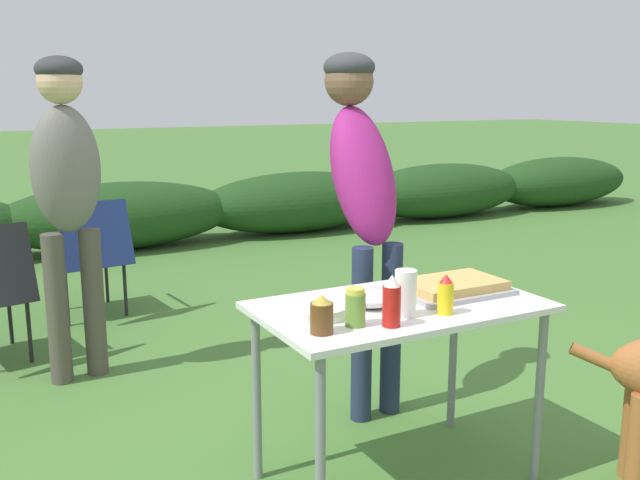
% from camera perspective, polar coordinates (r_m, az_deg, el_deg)
% --- Properties ---
extents(ground_plane, '(60.00, 60.00, 0.00)m').
position_cam_1_polar(ground_plane, '(3.07, 6.06, -18.43)').
color(ground_plane, '#477533').
extents(shrub_hedge, '(14.40, 0.90, 0.67)m').
position_cam_1_polar(shrub_hedge, '(7.37, -15.78, 1.88)').
color(shrub_hedge, '#1E4219').
rests_on(shrub_hedge, ground).
extents(folding_table, '(1.10, 0.64, 0.74)m').
position_cam_1_polar(folding_table, '(2.79, 6.36, -6.58)').
color(folding_table, white).
rests_on(folding_table, ground).
extents(food_tray, '(0.44, 0.30, 0.06)m').
position_cam_1_polar(food_tray, '(2.93, 10.57, -3.72)').
color(food_tray, '#9E9EA3').
rests_on(food_tray, folding_table).
extents(plate_stack, '(0.25, 0.25, 0.04)m').
position_cam_1_polar(plate_stack, '(2.61, -0.35, -5.61)').
color(plate_stack, white).
rests_on(plate_stack, folding_table).
extents(mixing_bowl, '(0.19, 0.19, 0.07)m').
position_cam_1_polar(mixing_bowl, '(2.72, 4.09, -4.61)').
color(mixing_bowl, silver).
rests_on(mixing_bowl, folding_table).
extents(paper_cup_stack, '(0.08, 0.08, 0.17)m').
position_cam_1_polar(paper_cup_stack, '(2.60, 6.86, -4.26)').
color(paper_cup_stack, white).
rests_on(paper_cup_stack, folding_table).
extents(beer_bottle, '(0.08, 0.08, 0.13)m').
position_cam_1_polar(beer_bottle, '(2.41, 0.13, -6.02)').
color(beer_bottle, brown).
rests_on(beer_bottle, folding_table).
extents(mustard_bottle, '(0.06, 0.06, 0.15)m').
position_cam_1_polar(mustard_bottle, '(2.65, 10.01, -4.36)').
color(mustard_bottle, yellow).
rests_on(mustard_bottle, folding_table).
extents(ketchup_bottle, '(0.06, 0.06, 0.18)m').
position_cam_1_polar(ketchup_bottle, '(2.48, 5.75, -4.95)').
color(ketchup_bottle, red).
rests_on(ketchup_bottle, folding_table).
extents(relish_jar, '(0.07, 0.07, 0.14)m').
position_cam_1_polar(relish_jar, '(2.48, 2.84, -5.41)').
color(relish_jar, olive).
rests_on(relish_jar, folding_table).
extents(standing_person_in_red_jacket, '(0.34, 0.49, 1.72)m').
position_cam_1_polar(standing_person_in_red_jacket, '(3.37, 3.41, 4.70)').
color(standing_person_in_red_jacket, '#232D4C').
rests_on(standing_person_in_red_jacket, ground).
extents(standing_person_in_olive_jacket, '(0.40, 0.32, 1.72)m').
position_cam_1_polar(standing_person_in_olive_jacket, '(3.95, -19.60, 4.36)').
color(standing_person_in_olive_jacket, '#4C473D').
rests_on(standing_person_in_olive_jacket, ground).
extents(camp_chair_green_behind_table, '(0.53, 0.64, 0.83)m').
position_cam_1_polar(camp_chair_green_behind_table, '(5.13, -17.93, -0.90)').
color(camp_chair_green_behind_table, navy).
rests_on(camp_chair_green_behind_table, ground).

